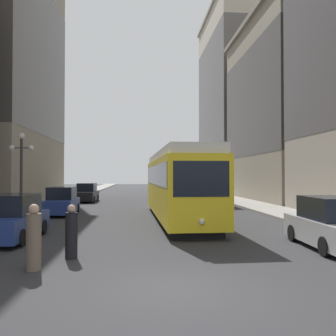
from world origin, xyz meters
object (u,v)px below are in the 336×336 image
at_px(parked_car_left_near, 12,219).
at_px(lamp_post_left_near, 21,161).
at_px(pedestrian_crossing_far, 71,233).
at_px(parked_car_right_far, 331,224).
at_px(parked_car_left_far, 87,193).
at_px(streetcar, 177,184).
at_px(parked_car_left_mid, 62,202).
at_px(transit_bus, 196,182).
at_px(pedestrian_crossing_near, 34,239).

bearing_deg(parked_car_left_near, lamp_post_left_near, 106.11).
bearing_deg(lamp_post_left_near, pedestrian_crossing_far, -65.47).
relative_size(parked_car_right_far, pedestrian_crossing_far, 2.67).
distance_m(parked_car_right_far, parked_car_left_far, 26.42).
bearing_deg(parked_car_left_far, parked_car_right_far, -62.58).
bearing_deg(streetcar, parked_car_left_mid, 154.12).
bearing_deg(parked_car_left_near, pedestrian_crossing_far, -48.01).
height_order(transit_bus, parked_car_right_far, transit_bus).
bearing_deg(pedestrian_crossing_near, pedestrian_crossing_far, -22.22).
distance_m(parked_car_left_near, pedestrian_crossing_near, 5.27).
distance_m(streetcar, parked_car_left_mid, 8.05).
bearing_deg(transit_bus, lamp_post_left_near, -135.10).
relative_size(parked_car_left_mid, pedestrian_crossing_near, 2.46).
bearing_deg(parked_car_left_mid, parked_car_left_near, -91.79).
height_order(parked_car_left_mid, pedestrian_crossing_far, parked_car_left_mid).
relative_size(parked_car_left_mid, pedestrian_crossing_far, 2.66).
height_order(streetcar, parked_car_left_near, streetcar).
bearing_deg(parked_car_left_mid, parked_car_right_far, -47.17).
bearing_deg(parked_car_left_far, transit_bus, -1.58).
bearing_deg(pedestrian_crossing_near, transit_bus, -11.23).
height_order(streetcar, pedestrian_crossing_far, streetcar).
height_order(transit_bus, pedestrian_crossing_far, transit_bus).
relative_size(parked_car_left_near, parked_car_right_far, 1.01).
height_order(parked_car_left_mid, parked_car_left_far, same).
relative_size(parked_car_left_mid, parked_car_left_far, 0.96).
bearing_deg(streetcar, parked_car_left_near, -141.35).
bearing_deg(streetcar, transit_bus, 74.91).
bearing_deg(parked_car_right_far, parked_car_left_far, -60.75).
xyz_separation_m(streetcar, pedestrian_crossing_far, (-4.29, -9.59, -1.32)).
distance_m(parked_car_left_near, pedestrian_crossing_far, 4.54).
distance_m(transit_bus, pedestrian_crossing_far, 25.29).
relative_size(parked_car_left_far, pedestrian_crossing_far, 2.77).
bearing_deg(parked_car_right_far, parked_car_left_mid, -42.71).
distance_m(parked_car_left_mid, parked_car_left_far, 11.64).
relative_size(streetcar, pedestrian_crossing_near, 8.13).
height_order(parked_car_left_mid, lamp_post_left_near, lamp_post_left_near).
xyz_separation_m(parked_car_left_near, lamp_post_left_near, (-1.90, 7.20, 2.59)).
xyz_separation_m(transit_bus, parked_car_left_near, (-10.71, -20.60, -1.10)).
xyz_separation_m(parked_car_left_mid, pedestrian_crossing_far, (2.96, -12.85, -0.07)).
relative_size(parked_car_left_mid, lamp_post_left_near, 0.90).
xyz_separation_m(parked_car_right_far, parked_car_left_far, (-11.83, 23.63, 0.00)).
relative_size(pedestrian_crossing_near, lamp_post_left_near, 0.36).
distance_m(parked_car_left_mid, lamp_post_left_near, 3.90).
bearing_deg(parked_car_left_near, transit_bus, 63.87).
relative_size(streetcar, lamp_post_left_near, 2.96).
bearing_deg(pedestrian_crossing_near, parked_car_left_near, 31.90).
bearing_deg(transit_bus, parked_car_left_far, 175.75).
height_order(parked_car_left_near, parked_car_right_far, same).
xyz_separation_m(streetcar, parked_car_right_far, (4.58, -8.72, -1.26)).
height_order(parked_car_left_near, parked_car_left_mid, same).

